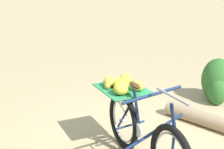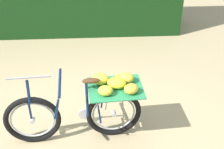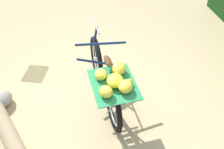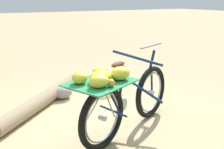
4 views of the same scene
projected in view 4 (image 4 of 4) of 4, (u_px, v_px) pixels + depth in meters
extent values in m
plane|color=tan|center=(115.00, 132.00, 3.36)|extent=(60.00, 60.00, 0.00)
torus|color=black|center=(151.00, 92.00, 3.69)|extent=(0.70, 0.34, 0.73)
torus|color=#B7B7BC|center=(151.00, 92.00, 3.69)|extent=(0.53, 0.23, 0.57)
cylinder|color=#B7B7BC|center=(151.00, 92.00, 3.69)|extent=(0.09, 0.10, 0.06)
torus|color=black|center=(103.00, 118.00, 2.89)|extent=(0.70, 0.34, 0.73)
torus|color=#B7B7BC|center=(103.00, 118.00, 2.89)|extent=(0.53, 0.23, 0.57)
cylinder|color=#B7B7BC|center=(103.00, 118.00, 2.89)|extent=(0.09, 0.10, 0.06)
cylinder|color=#0F2347|center=(139.00, 87.00, 3.40)|extent=(0.30, 0.66, 0.30)
cylinder|color=#0F2347|center=(136.00, 58.00, 3.24)|extent=(0.30, 0.67, 0.11)
cylinder|color=#0F2347|center=(121.00, 86.00, 3.08)|extent=(0.07, 0.12, 0.49)
cylinder|color=#0F2347|center=(113.00, 111.00, 3.03)|extent=(0.17, 0.36, 0.05)
cylinder|color=#0F2347|center=(111.00, 94.00, 2.95)|extent=(0.14, 0.31, 0.47)
cylinder|color=#0F2347|center=(152.00, 82.00, 3.66)|extent=(0.04, 0.05, 0.30)
cylinder|color=#0F2347|center=(152.00, 61.00, 3.56)|extent=(0.07, 0.10, 0.30)
cylinder|color=gray|center=(151.00, 46.00, 3.48)|extent=(0.49, 0.22, 0.02)
ellipsoid|color=#4C2D19|center=(118.00, 64.00, 2.96)|extent=(0.24, 0.17, 0.06)
cylinder|color=#B7B7BC|center=(123.00, 105.00, 3.17)|extent=(0.16, 0.08, 0.16)
cylinder|color=#B7B7BC|center=(108.00, 99.00, 2.91)|extent=(0.09, 0.20, 0.39)
cylinder|color=#B7B7BC|center=(95.00, 105.00, 2.75)|extent=(0.11, 0.23, 0.39)
cube|color=brown|center=(101.00, 84.00, 2.77)|extent=(0.72, 0.63, 0.02)
cube|color=#287F4C|center=(101.00, 82.00, 2.77)|extent=(0.83, 0.76, 0.01)
ellipsoid|color=yellow|center=(80.00, 78.00, 2.70)|extent=(0.23, 0.23, 0.13)
ellipsoid|color=yellow|center=(101.00, 77.00, 2.73)|extent=(0.26, 0.23, 0.13)
ellipsoid|color=yellow|center=(100.00, 72.00, 2.93)|extent=(0.20, 0.18, 0.12)
ellipsoid|color=yellow|center=(120.00, 73.00, 2.81)|extent=(0.22, 0.19, 0.14)
ellipsoid|color=yellow|center=(99.00, 81.00, 2.57)|extent=(0.20, 0.18, 0.13)
sphere|color=#B29333|center=(111.00, 83.00, 2.60)|extent=(0.08, 0.08, 0.08)
cylinder|color=#9E8466|center=(48.00, 97.00, 4.24)|extent=(1.93, 1.78, 0.22)
ellipsoid|color=gray|center=(63.00, 92.00, 4.45)|extent=(0.33, 0.27, 0.21)
cube|color=olive|center=(108.00, 95.00, 4.64)|extent=(0.44, 0.36, 0.01)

